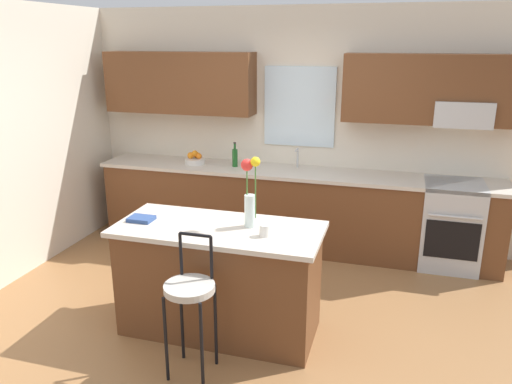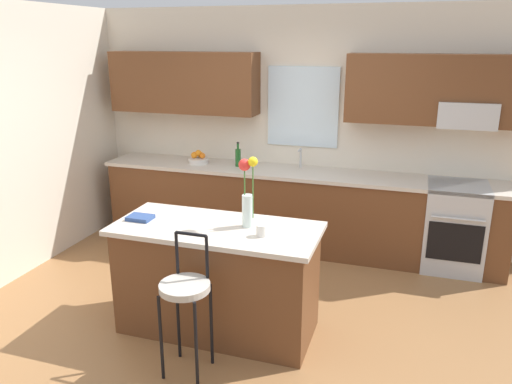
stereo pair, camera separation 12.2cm
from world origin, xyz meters
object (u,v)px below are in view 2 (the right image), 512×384
Objects in this scene: bar_stool_near at (185,293)px; fruit_bowl_oranges at (198,159)px; mug_ceramic at (261,230)px; cookbook at (140,218)px; kitchen_island at (217,278)px; oven_range at (454,227)px; bottle_olive_oil at (238,157)px; flower_vase at (248,193)px.

bar_stool_near is 4.34× the size of fruit_bowl_oranges.
bar_stool_near is 11.58× the size of mug_ceramic.
fruit_bowl_oranges reaches higher than bar_stool_near.
kitchen_island is at bearing 4.00° from cookbook.
kitchen_island is (-1.91, -1.86, 0.00)m from oven_range.
bottle_olive_oil is (0.50, -0.00, 0.06)m from fruit_bowl_oranges.
bar_stool_near is 2.55m from bottle_olive_oil.
flower_vase is at bearing 70.12° from bar_stool_near.
fruit_bowl_oranges reaches higher than mug_ceramic.
flower_vase reaches higher than fruit_bowl_oranges.
cookbook is at bearing -176.00° from kitchen_island.
kitchen_island is 8.25× the size of cookbook.
fruit_bowl_oranges is at bearing 125.38° from mug_ceramic.
bottle_olive_oil reaches higher than fruit_bowl_oranges.
flower_vase is at bearing -55.68° from fruit_bowl_oranges.
cookbook is 1.96m from fruit_bowl_oranges.
oven_range is at bearing 52.06° from mug_ceramic.
mug_ceramic reaches higher than cookbook.
kitchen_island is at bearing 90.00° from bar_stool_near.
oven_range is at bearing -0.57° from fruit_bowl_oranges.
mug_ceramic is 2.16m from bottle_olive_oil.
oven_range is 0.56× the size of kitchen_island.
bottle_olive_oil is at bearing -0.47° from fruit_bowl_oranges.
flower_vase is 2.37× the size of fruit_bowl_oranges.
mug_ceramic is (0.16, -0.16, -0.23)m from flower_vase.
cookbook is 0.70× the size of bottle_olive_oil.
bottle_olive_oil is (-0.89, 1.96, 0.07)m from mug_ceramic.
flower_vase is (0.24, 0.66, 0.56)m from bar_stool_near.
oven_range is 2.95m from fruit_bowl_oranges.
bottle_olive_oil reaches higher than kitchen_island.
kitchen_island is 2.19m from fruit_bowl_oranges.
fruit_bowl_oranges reaches higher than oven_range.
mug_ceramic is 2.41m from fruit_bowl_oranges.
bottle_olive_oil is (-0.73, 1.80, -0.16)m from flower_vase.
mug_ceramic is (-1.51, -1.94, 0.51)m from oven_range.
cookbook is at bearing 177.98° from mug_ceramic.
fruit_bowl_oranges is (-0.99, 1.88, 0.51)m from kitchen_island.
kitchen_island is 2.02m from bottle_olive_oil.
oven_range is 10.22× the size of mug_ceramic.
oven_range is 3.83× the size of fruit_bowl_oranges.
cookbook is at bearing 140.41° from bar_stool_near.
mug_ceramic is 0.45× the size of cookbook.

